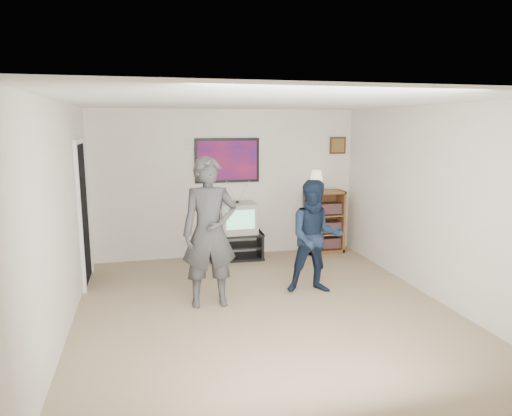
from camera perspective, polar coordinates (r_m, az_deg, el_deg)
name	(u,v)px	position (r m, az deg, el deg)	size (l,w,h in m)	color
room_shell	(258,205)	(5.72, 0.24, 0.35)	(4.51, 5.00, 2.51)	#95785E
media_stand	(236,246)	(7.76, -2.53, -4.72)	(0.93, 0.55, 0.45)	black
crt_television	(238,218)	(7.65, -2.32, -1.24)	(0.60, 0.51, 0.51)	#999994
bookshelf	(324,222)	(8.18, 8.48, -1.69)	(0.67, 0.38, 1.10)	#543919
table_lamp	(316,181)	(7.98, 7.54, 3.40)	(0.23, 0.23, 0.37)	#F4EEB9
person_tall	(210,233)	(5.66, -5.83, -3.08)	(0.68, 0.45, 1.87)	#37383A
person_short	(315,237)	(6.16, 7.43, -3.60)	(0.75, 0.58, 1.53)	#121E33
controller_left	(212,213)	(5.78, -5.55, -0.64)	(0.03, 0.11, 0.03)	white
controller_right	(307,212)	(6.32, 6.40, -0.50)	(0.04, 0.12, 0.04)	white
poster	(227,160)	(7.73, -3.62, 5.95)	(1.10, 0.03, 0.75)	black
air_vent	(194,143)	(7.64, -7.75, 8.08)	(0.28, 0.02, 0.14)	white
small_picture	(338,145)	(8.32, 10.17, 7.71)	(0.30, 0.03, 0.30)	#3E2413
doorway	(83,214)	(6.88, -20.82, -0.73)	(0.03, 0.85, 2.00)	black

